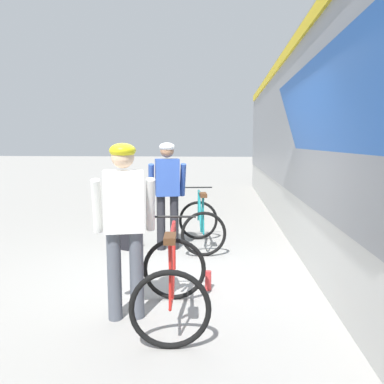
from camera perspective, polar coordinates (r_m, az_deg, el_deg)
ground_plane at (r=5.12m, az=-0.71°, el=-12.56°), size 80.00×80.00×0.00m
cyclist_near_in_white at (r=3.71m, az=-10.33°, el=-3.61°), size 0.65×0.40×1.76m
cyclist_far_in_blue at (r=6.08m, az=-3.79°, el=0.88°), size 0.65×0.40×1.76m
bicycle_near_red at (r=3.78m, az=-3.01°, el=-13.62°), size 0.81×1.13×0.99m
bicycle_far_teal at (r=6.29m, az=1.36°, el=-4.91°), size 0.86×1.16×0.99m
backpack_on_platform at (r=6.30m, az=-9.71°, el=-6.89°), size 0.33×0.27×0.40m
water_bottle_near_the_bikes at (r=4.61m, az=2.48°, el=-13.36°), size 0.08×0.08×0.24m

